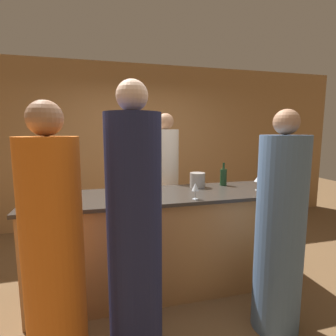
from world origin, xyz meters
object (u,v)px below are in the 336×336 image
at_px(wine_bottle_0, 57,186).
at_px(guest_2, 280,232).
at_px(bartender, 166,190).
at_px(ice_bucket, 197,180).
at_px(guest_0, 54,258).
at_px(wine_bottle_1, 223,177).
at_px(guest_1, 135,240).

bearing_deg(wine_bottle_0, guest_2, -27.02).
distance_m(bartender, wine_bottle_0, 1.43).
bearing_deg(ice_bucket, guest_2, -72.76).
relative_size(guest_0, wine_bottle_1, 6.82).
distance_m(wine_bottle_0, wine_bottle_1, 1.82).
distance_m(guest_1, ice_bucket, 1.39).
distance_m(bartender, guest_0, 1.97).
bearing_deg(wine_bottle_1, ice_bucket, -177.24).
height_order(guest_2, ice_bucket, guest_2).
xyz_separation_m(guest_0, wine_bottle_0, (-0.10, 0.95, 0.28)).
relative_size(wine_bottle_1, ice_bucket, 1.55).
height_order(guest_2, wine_bottle_0, guest_2).
xyz_separation_m(guest_1, wine_bottle_1, (1.20, 1.10, 0.20)).
xyz_separation_m(guest_0, ice_bucket, (1.38, 1.06, 0.25)).
xyz_separation_m(guest_1, wine_bottle_0, (-0.62, 0.97, 0.21)).
height_order(bartender, wine_bottle_1, bartender).
relative_size(guest_1, wine_bottle_0, 6.53).
distance_m(guest_1, guest_2, 1.19).
relative_size(guest_2, ice_bucket, 10.48).
xyz_separation_m(guest_0, guest_2, (1.70, 0.02, -0.01)).
bearing_deg(guest_1, guest_2, 2.19).
distance_m(bartender, guest_2, 1.68).
bearing_deg(guest_2, ice_bucket, 107.24).
bearing_deg(wine_bottle_1, guest_2, -90.69).
height_order(bartender, guest_2, bartender).
height_order(guest_0, guest_2, guest_0).
xyz_separation_m(wine_bottle_1, ice_bucket, (-0.33, -0.02, -0.02)).
height_order(bartender, guest_1, guest_1).
distance_m(guest_2, wine_bottle_0, 2.05).
bearing_deg(wine_bottle_0, guest_0, -83.73).
bearing_deg(guest_1, wine_bottle_1, 42.45).
xyz_separation_m(bartender, ice_bucket, (0.24, -0.54, 0.22)).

